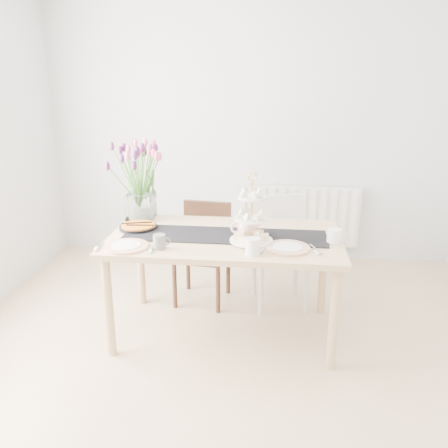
# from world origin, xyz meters

# --- Properties ---
(room_shell) EXTENTS (4.50, 4.50, 4.50)m
(room_shell) POSITION_xyz_m (0.00, 0.00, 1.30)
(room_shell) COLOR tan
(room_shell) RESTS_ON ground
(radiator) EXTENTS (1.20, 0.08, 0.60)m
(radiator) POSITION_xyz_m (0.50, 2.19, 0.45)
(radiator) COLOR white
(radiator) RESTS_ON room_shell
(dining_table) EXTENTS (1.60, 0.90, 0.75)m
(dining_table) POSITION_xyz_m (-0.08, 0.66, 0.67)
(dining_table) COLOR tan
(dining_table) RESTS_ON ground
(chair_brown) EXTENTS (0.45, 0.45, 0.81)m
(chair_brown) POSITION_xyz_m (-0.31, 1.22, 0.47)
(chair_brown) COLOR #331F12
(chair_brown) RESTS_ON ground
(chair_white) EXTENTS (0.51, 0.51, 0.88)m
(chair_white) POSITION_xyz_m (0.30, 1.23, 0.51)
(chair_white) COLOR silver
(chair_white) RESTS_ON ground
(table_runner) EXTENTS (1.40, 0.35, 0.01)m
(table_runner) POSITION_xyz_m (-0.08, 0.66, 0.75)
(table_runner) COLOR black
(table_runner) RESTS_ON dining_table
(tulip_vase) EXTENTS (0.72, 0.72, 0.62)m
(tulip_vase) POSITION_xyz_m (-0.77, 1.00, 1.15)
(tulip_vase) COLOR silver
(tulip_vase) RESTS_ON dining_table
(cake_stand) EXTENTS (0.29, 0.29, 0.42)m
(cake_stand) POSITION_xyz_m (0.11, 0.55, 0.87)
(cake_stand) COLOR gold
(cake_stand) RESTS_ON dining_table
(teapot) EXTENTS (0.27, 0.25, 0.15)m
(teapot) POSITION_xyz_m (0.08, 0.67, 0.82)
(teapot) COLOR white
(teapot) RESTS_ON dining_table
(cream_jug) EXTENTS (0.11, 0.11, 0.09)m
(cream_jug) POSITION_xyz_m (0.66, 0.60, 0.80)
(cream_jug) COLOR white
(cream_jug) RESTS_ON dining_table
(tart_tin) EXTENTS (0.27, 0.27, 0.03)m
(tart_tin) POSITION_xyz_m (-0.72, 0.74, 0.77)
(tart_tin) COLOR black
(tart_tin) RESTS_ON dining_table
(mug_grey) EXTENTS (0.10, 0.10, 0.09)m
(mug_grey) POSITION_xyz_m (-0.47, 0.36, 0.80)
(mug_grey) COLOR slate
(mug_grey) RESTS_ON dining_table
(mug_white) EXTENTS (0.11, 0.11, 0.11)m
(mug_white) POSITION_xyz_m (0.13, 0.33, 0.80)
(mug_white) COLOR white
(mug_white) RESTS_ON dining_table
(plate_left) EXTENTS (0.32, 0.32, 0.01)m
(plate_left) POSITION_xyz_m (-0.69, 0.36, 0.76)
(plate_left) COLOR silver
(plate_left) RESTS_ON dining_table
(plate_right) EXTENTS (0.37, 0.37, 0.01)m
(plate_right) POSITION_xyz_m (0.35, 0.45, 0.76)
(plate_right) COLOR silver
(plate_right) RESTS_ON dining_table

